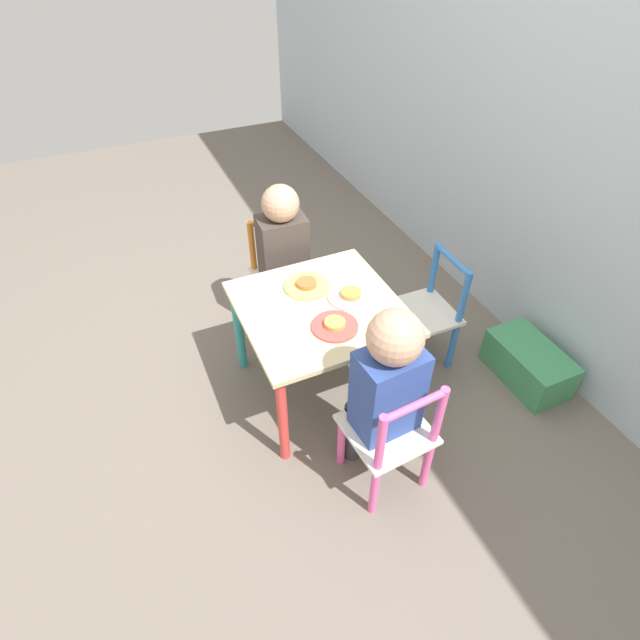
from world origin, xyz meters
The scene contains 12 objects.
ground_plane centered at (0.00, 0.00, 0.00)m, with size 6.00×6.00×0.00m, color #6B6056.
house_wall centered at (0.00, 1.00, 1.30)m, with size 6.00×0.06×2.60m.
kids_table centered at (0.00, 0.00, 0.38)m, with size 0.57×0.57×0.44m.
chair_pink centered at (0.48, 0.04, 0.25)m, with size 0.28×0.28×0.50m.
chair_orange centered at (-0.48, 0.03, 0.25)m, with size 0.27×0.27×0.50m.
chair_blue centered at (0.01, 0.48, 0.25)m, with size 0.26×0.26×0.50m.
child_right centered at (0.42, 0.03, 0.44)m, with size 0.22×0.21×0.73m.
child_left centered at (-0.42, 0.02, 0.42)m, with size 0.21×0.21×0.71m.
plate_right centered at (0.13, 0.00, 0.45)m, with size 0.16×0.16×0.03m.
plate_left centered at (-0.13, 0.00, 0.45)m, with size 0.17×0.17×0.03m.
plate_back centered at (0.00, 0.13, 0.45)m, with size 0.17×0.17×0.03m.
storage_bin centered at (0.31, 0.82, 0.08)m, with size 0.36×0.20×0.17m.
Camera 1 is at (1.27, -0.57, 1.60)m, focal length 28.00 mm.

